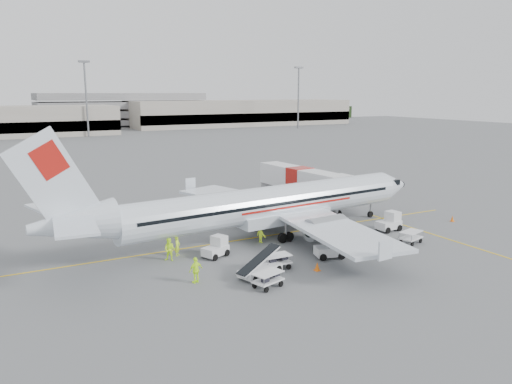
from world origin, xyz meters
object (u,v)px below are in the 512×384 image
Objects in this scene: tug_aft at (215,247)px; tug_fore at (389,221)px; aircraft at (271,180)px; belt_loader at (260,259)px; jet_bridge at (300,187)px; tug_mid at (330,247)px.

tug_fore is at bearing -27.30° from tug_aft.
belt_loader is at bearing -129.42° from aircraft.
tug_aft is (-17.78, 0.70, -0.09)m from tug_fore.
jet_bridge is 7.28× the size of tug_fore.
aircraft reaches higher than jet_bridge.
belt_loader reaches higher than tug_mid.
tug_fore is 17.79m from tug_aft.
aircraft is at bearing 113.00° from tug_mid.
aircraft is 11.02m from belt_loader.
tug_aft is at bearing 82.44° from belt_loader.
tug_fore is at bearing -87.15° from jet_bridge.
jet_bridge is 18.71m from tug_mid.
aircraft is 8.78m from tug_aft.
belt_loader is at bearing -134.65° from jet_bridge.
aircraft is 8.79m from tug_mid.
tug_mid is (-9.78, -3.81, -0.03)m from tug_fore.
jet_bridge is 8.03× the size of tug_aft.
jet_bridge reaches higher than tug_mid.
aircraft is at bearing -1.35° from tug_aft.
jet_bridge is at bearing 12.31° from tug_aft.
aircraft is at bearing 155.92° from tug_fore.
tug_aft is at bearing -161.38° from aircraft.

